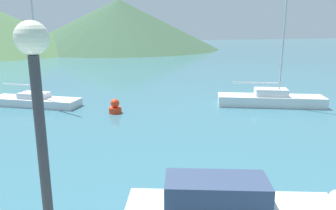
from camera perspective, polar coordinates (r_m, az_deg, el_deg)
streetlamp at (r=4.15m, az=-20.79°, el=-9.83°), size 0.37×0.37×5.07m
sailboat_inner at (r=24.30m, az=17.43°, el=1.02°), size 7.46×4.31×8.74m
sailboat_middle at (r=25.08m, az=-22.20°, el=0.89°), size 6.57×4.67×10.32m
buoy_marker at (r=21.53m, az=-9.20°, el=-0.37°), size 0.82×0.82×0.94m
hill_central at (r=82.85m, az=-8.52°, el=13.75°), size 48.48×48.48×11.74m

